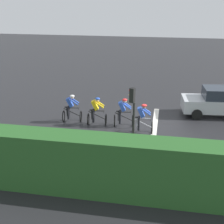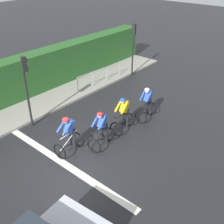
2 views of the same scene
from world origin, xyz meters
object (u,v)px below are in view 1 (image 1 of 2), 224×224
object	(u,v)px
traffic_light_near_crossing	(133,113)
cyclist_lead	(71,109)
pedestrian_railing_kerbside	(12,140)
cyclist_fourth	(142,119)
car_silver	(217,102)
cyclist_second	(96,112)
cyclist_mid	(123,113)

from	to	relation	value
traffic_light_near_crossing	cyclist_lead	bearing A→B (deg)	47.45
traffic_light_near_crossing	pedestrian_railing_kerbside	xyz separation A→B (m)	(-0.75, 5.45, -1.44)
cyclist_fourth	car_silver	bearing A→B (deg)	-51.15
cyclist_lead	cyclist_second	world-z (taller)	same
cyclist_fourth	traffic_light_near_crossing	world-z (taller)	traffic_light_near_crossing
cyclist_lead	car_silver	distance (m)	8.93
car_silver	traffic_light_near_crossing	size ratio (longest dim) A/B	1.27
cyclist_second	cyclist_mid	world-z (taller)	same
cyclist_lead	traffic_light_near_crossing	bearing A→B (deg)	-132.55
traffic_light_near_crossing	car_silver	bearing A→B (deg)	-35.92
car_silver	pedestrian_railing_kerbside	xyz separation A→B (m)	(-7.04, 10.00, -0.09)
cyclist_second	car_silver	world-z (taller)	car_silver
cyclist_fourth	traffic_light_near_crossing	xyz separation A→B (m)	(-2.79, 0.22, 1.43)
cyclist_mid	traffic_light_near_crossing	bearing A→B (deg)	-165.41
cyclist_mid	car_silver	distance (m)	6.13
cyclist_second	cyclist_fourth	bearing A→B (deg)	-103.76
pedestrian_railing_kerbside	car_silver	bearing A→B (deg)	-54.87
cyclist_lead	cyclist_mid	world-z (taller)	same
traffic_light_near_crossing	pedestrian_railing_kerbside	world-z (taller)	traffic_light_near_crossing
cyclist_mid	cyclist_lead	bearing A→B (deg)	87.37
cyclist_mid	pedestrian_railing_kerbside	xyz separation A→B (m)	(-4.27, 4.53, -0.01)
cyclist_mid	pedestrian_railing_kerbside	size ratio (longest dim) A/B	0.47
cyclist_second	pedestrian_railing_kerbside	bearing A→B (deg)	144.37
cyclist_lead	cyclist_mid	bearing A→B (deg)	-92.63
cyclist_lead	car_silver	world-z (taller)	car_silver
cyclist_mid	cyclist_fourth	bearing A→B (deg)	-122.53
cyclist_second	pedestrian_railing_kerbside	distance (m)	5.17
car_silver	traffic_light_near_crossing	bearing A→B (deg)	144.08
car_silver	traffic_light_near_crossing	xyz separation A→B (m)	(-6.28, 4.55, 1.35)
car_silver	cyclist_lead	bearing A→B (deg)	107.09
cyclist_fourth	car_silver	world-z (taller)	car_silver
cyclist_lead	cyclist_fourth	size ratio (longest dim) A/B	1.00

